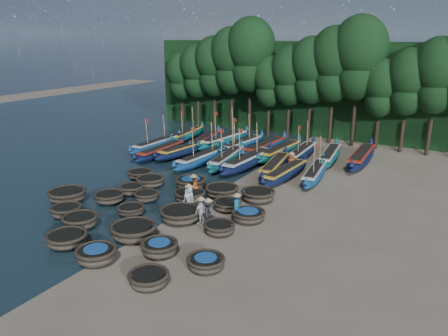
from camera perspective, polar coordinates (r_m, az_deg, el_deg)
The scene contains 63 objects.
ground at distance 29.59m, azimuth -2.72°, elevation -4.20°, with size 120.00×120.00×0.00m, color #80715E.
foliage_wall at distance 49.28m, azimuth 12.47°, elevation 10.02°, with size 40.00×3.00×10.00m, color black.
coracle_2 at distance 24.71m, azimuth -19.84°, elevation -8.68°, with size 2.30×2.30×0.73m.
coracle_3 at distance 22.55m, azimuth -16.34°, elevation -10.78°, with size 2.26×2.26×0.79m.
coracle_4 at distance 20.20m, azimuth -9.82°, elevation -14.02°, with size 2.04×2.04×0.67m.
coracle_5 at distance 28.43m, azimuth -19.92°, elevation -5.26°, with size 2.13×2.13×0.73m.
coracle_6 at distance 26.61m, azimuth -18.28°, elevation -6.56°, with size 2.19×2.19×0.79m.
coracle_7 at distance 24.52m, azimuth -11.71°, elevation -8.02°, with size 2.91×2.91×0.84m.
coracle_8 at distance 22.60m, azimuth -8.43°, elevation -10.24°, with size 2.28×2.28×0.75m.
coracle_9 at distance 21.17m, azimuth -2.40°, elevation -12.21°, with size 2.05×2.05×0.66m.
coracle_10 at distance 30.95m, azimuth -19.78°, elevation -3.33°, with size 2.78×2.78×0.83m.
coracle_11 at distance 29.93m, azimuth -14.77°, elevation -3.70°, with size 2.26×2.26×0.70m.
coracle_12 at distance 27.62m, azimuth -12.06°, elevation -5.37°, with size 1.98×1.98×0.63m.
coracle_13 at distance 26.24m, azimuth -5.75°, elevation -6.04°, with size 2.50×2.50×0.82m.
coracle_14 at distance 24.60m, azimuth -0.62°, elevation -7.81°, with size 1.85×1.85×0.66m.
coracle_15 at distance 31.08m, azimuth -12.02°, elevation -2.73°, with size 1.98×1.98×0.69m.
coracle_16 at distance 29.70m, azimuth -10.10°, elevation -3.61°, with size 2.00×2.00×0.64m.
coracle_17 at distance 29.19m, azimuth -4.51°, elevation -3.61°, with size 2.14×2.14×0.77m.
coracle_18 at distance 27.75m, azimuth 0.45°, elevation -4.85°, with size 2.01×2.01×0.64m.
coracle_19 at distance 26.24m, azimuth 3.20°, elevation -6.15°, with size 2.46×2.46×0.68m.
coracle_20 at distance 34.39m, azimuth -10.95°, elevation -0.78°, with size 2.11×2.11×0.64m.
coracle_21 at distance 32.47m, azimuth -9.62°, elevation -1.69°, with size 2.52×2.52×0.72m.
coracle_22 at distance 31.49m, azimuth -4.37°, elevation -1.95°, with size 2.27×2.27×0.85m.
coracle_23 at distance 29.97m, azimuth -0.28°, elevation -3.00°, with size 2.69×2.69×0.77m.
coracle_24 at distance 29.25m, azimuth 4.46°, elevation -3.52°, with size 2.30×2.30×0.82m.
long_boat_0 at distance 42.74m, azimuth -8.81°, elevation 3.07°, with size 1.48×7.78×3.30m.
long_boat_1 at distance 40.25m, azimuth -8.19°, elevation 2.22°, with size 1.52×7.82×1.38m.
long_boat_2 at distance 40.32m, azimuth -5.17°, elevation 2.35°, with size 2.29×7.79×1.38m.
long_boat_3 at distance 37.49m, azimuth -2.75°, elevation 1.32°, with size 1.84×8.28×3.52m.
long_boat_4 at distance 37.29m, azimuth 0.37°, elevation 1.24°, with size 2.66×8.06×3.46m.
long_boat_5 at distance 36.48m, azimuth 3.16°, elevation 0.90°, with size 1.93×8.62×3.67m.
long_boat_6 at distance 35.46m, azimuth 6.68°, elevation 0.25°, with size 2.59×7.80×1.39m.
long_boat_7 at distance 33.89m, azimuth 8.02°, elevation -0.64°, with size 1.77×7.63×1.35m.
long_boat_8 at distance 34.34m, azimuth 11.81°, elevation -0.62°, with size 2.34×7.42×3.18m.
long_boat_9 at distance 46.73m, azimuth -4.77°, elevation 4.40°, with size 2.37×7.61×3.26m.
long_boat_10 at distance 44.15m, azimuth -2.46°, elevation 3.71°, with size 2.67×7.74×1.38m.
long_boat_11 at distance 43.74m, azimuth 0.04°, elevation 3.67°, with size 2.35×8.61×3.68m.
long_boat_12 at distance 42.10m, azimuth 2.33°, elevation 3.06°, with size 2.08×7.93×3.38m.
long_boat_13 at distance 41.24m, azimuth 5.36°, elevation 2.74°, with size 2.06×8.37×1.48m.
long_boat_14 at distance 39.92m, azimuth 7.36°, elevation 2.18°, with size 2.02×8.30×1.46m.
long_boat_15 at distance 39.83m, azimuth 10.10°, elevation 1.97°, with size 1.74×7.78×3.31m.
long_boat_16 at distance 39.31m, azimuth 13.64°, elevation 1.57°, with size 2.47×7.97×1.42m.
long_boat_17 at distance 39.43m, azimuth 17.53°, elevation 1.38°, with size 1.96×8.90×1.57m.
fisherman_0 at distance 27.43m, azimuth -4.58°, elevation -3.90°, with size 0.95×0.70×1.97m.
fisherman_1 at distance 26.19m, azimuth 1.70°, elevation -4.93°, with size 0.52×0.67×1.83m.
fisherman_2 at distance 29.70m, azimuth -3.97°, elevation -2.36°, with size 0.81×0.93×1.82m.
fisherman_3 at distance 25.40m, azimuth -2.03°, elevation -5.79°, with size 1.00×1.22×1.85m.
fisherman_4 at distance 25.70m, azimuth -2.99°, elevation -5.49°, with size 0.57×1.01×1.83m.
fisherman_5 at distance 38.84m, azimuth -0.36°, elevation 2.43°, with size 0.62×1.65×1.94m.
fisherman_6 at distance 35.88m, azimuth 8.80°, elevation 0.87°, with size 0.89×0.78×1.73m.
tree_0 at distance 53.34m, azimuth -5.61°, elevation 11.89°, with size 3.68×3.68×8.68m.
tree_1 at distance 51.97m, azimuth -3.52°, elevation 12.55°, with size 4.09×4.09×9.65m.
tree_2 at distance 50.68m, azimuth -1.31°, elevation 13.23°, with size 4.51×4.51×10.63m.
tree_3 at distance 49.48m, azimuth 1.02°, elevation 13.92°, with size 4.92×4.92×11.60m.
tree_4 at distance 48.36m, azimuth 3.48°, elevation 14.62°, with size 5.34×5.34×12.58m.
tree_5 at distance 47.55m, azimuth 5.94°, elevation 11.25°, with size 3.68×3.68×8.68m.
tree_6 at distance 46.59m, azimuth 8.59°, elevation 11.87°, with size 4.09×4.09×9.65m.
tree_7 at distance 45.73m, azimuth 11.36°, elevation 12.49°, with size 4.51×4.51×10.63m.
tree_8 at distance 44.98m, azimuth 14.24°, elevation 13.10°, with size 4.92×4.92×11.60m.
tree_9 at distance 44.34m, azimuth 17.23°, elevation 13.69°, with size 5.34×5.34×12.58m.
tree_10 at distance 44.07m, azimuth 19.86°, elevation 9.89°, with size 3.68×3.68×8.68m.
tree_11 at distance 43.64m, azimuth 22.94°, elevation 10.40°, with size 4.09×4.09×9.65m.
tree_12 at distance 43.33m, azimuth 26.09°, elevation 10.88°, with size 4.51×4.51×10.63m.
Camera 1 is at (15.12, -23.05, 10.74)m, focal length 35.00 mm.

